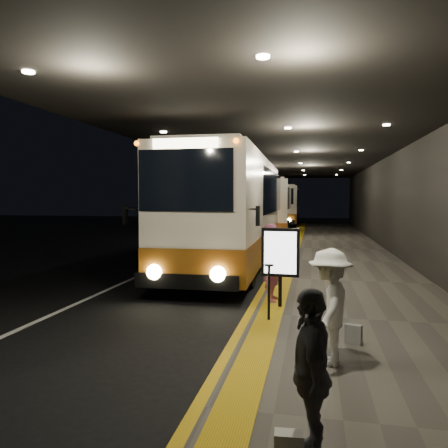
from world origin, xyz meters
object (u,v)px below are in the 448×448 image
(coach_main, at_px, (233,216))
(passenger_waiting_grey, at_px, (311,373))
(coach_third, at_px, (285,207))
(passenger_waiting_white, at_px, (330,307))
(stanchion_post, at_px, (269,293))
(bag_polka, at_px, (353,334))
(passenger_boarding, at_px, (273,263))
(info_sign, at_px, (280,254))
(coach_second, at_px, (268,211))

(coach_main, bearing_deg, passenger_waiting_grey, -77.59)
(coach_main, distance_m, coach_third, 26.28)
(passenger_waiting_white, xyz_separation_m, stanchion_post, (-1.06, 2.04, -0.29))
(bag_polka, bearing_deg, passenger_waiting_grey, -101.51)
(coach_third, relative_size, passenger_boarding, 6.43)
(info_sign, bearing_deg, coach_third, 96.75)
(coach_main, relative_size, stanchion_post, 11.68)
(coach_main, distance_m, stanchion_post, 7.89)
(coach_second, xyz_separation_m, passenger_boarding, (1.96, -18.42, -0.66))
(bag_polka, relative_size, info_sign, 0.19)
(coach_main, height_order, coach_second, coach_main)
(passenger_boarding, height_order, passenger_waiting_grey, passenger_boarding)
(passenger_boarding, relative_size, passenger_waiting_white, 1.08)
(coach_third, height_order, passenger_waiting_grey, coach_third)
(coach_main, height_order, passenger_boarding, coach_main)
(coach_third, xyz_separation_m, stanchion_post, (1.79, -33.80, -1.03))
(coach_main, relative_size, coach_third, 1.10)
(bag_polka, bearing_deg, passenger_waiting_white, -114.06)
(passenger_boarding, height_order, stanchion_post, passenger_boarding)
(coach_second, xyz_separation_m, bag_polka, (3.49, -21.14, -1.39))
(passenger_boarding, bearing_deg, coach_third, 6.84)
(coach_main, relative_size, passenger_boarding, 7.06)
(coach_third, bearing_deg, coach_main, -91.92)
(stanchion_post, bearing_deg, coach_second, 95.76)
(bag_polka, bearing_deg, info_sign, 121.45)
(passenger_waiting_grey, height_order, info_sign, info_sign)
(coach_main, height_order, stanchion_post, coach_main)
(coach_main, height_order, info_sign, coach_main)
(coach_second, relative_size, stanchion_post, 10.61)
(passenger_boarding, distance_m, info_sign, 0.63)
(stanchion_post, bearing_deg, coach_third, 93.04)
(bag_polka, bearing_deg, stanchion_post, 143.06)
(stanchion_post, bearing_deg, passenger_waiting_white, -62.47)
(coach_second, bearing_deg, passenger_boarding, -87.86)
(coach_third, relative_size, info_sign, 6.66)
(coach_third, height_order, info_sign, coach_third)
(stanchion_post, bearing_deg, passenger_waiting_grey, -79.58)
(coach_main, distance_m, passenger_waiting_white, 10.10)
(passenger_boarding, xyz_separation_m, passenger_waiting_white, (1.13, -3.65, -0.06))
(passenger_waiting_white, bearing_deg, coach_third, -164.51)
(coach_second, relative_size, passenger_boarding, 6.42)
(coach_main, xyz_separation_m, passenger_waiting_grey, (2.88, -11.91, -0.93))
(coach_second, bearing_deg, stanchion_post, -88.16)
(coach_third, distance_m, stanchion_post, 33.86)
(coach_third, height_order, passenger_waiting_white, coach_third)
(bag_polka, bearing_deg, coach_third, 95.35)
(coach_main, height_order, passenger_waiting_white, coach_main)
(passenger_waiting_white, xyz_separation_m, bag_polka, (0.41, 0.93, -0.66))
(passenger_boarding, bearing_deg, stanchion_post, -173.94)
(coach_second, height_order, passenger_boarding, coach_second)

